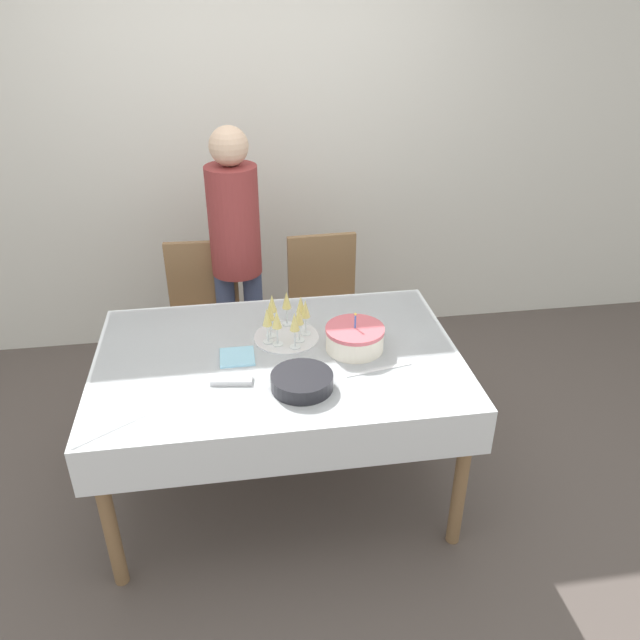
{
  "coord_description": "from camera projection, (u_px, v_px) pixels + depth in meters",
  "views": [
    {
      "loc": [
        -0.17,
        -2.33,
        2.24
      ],
      "look_at": [
        0.2,
        0.07,
        0.89
      ],
      "focal_mm": 35.0,
      "sensor_mm": 36.0,
      "label": 1
    }
  ],
  "objects": [
    {
      "name": "plate_stack_main",
      "position": [
        302.0,
        381.0,
        2.52
      ],
      "size": [
        0.25,
        0.25,
        0.06
      ],
      "color": "black",
      "rests_on": "dining_table"
    },
    {
      "name": "cake_knife",
      "position": [
        379.0,
        370.0,
        2.65
      ],
      "size": [
        0.3,
        0.07,
        0.0
      ],
      "color": "silver",
      "rests_on": "dining_table"
    },
    {
      "name": "dining_chair_far_right",
      "position": [
        325.0,
        310.0,
        3.66
      ],
      "size": [
        0.44,
        0.44,
        0.94
      ],
      "color": "olive",
      "rests_on": "ground_plane"
    },
    {
      "name": "birthday_cake",
      "position": [
        355.0,
        338.0,
        2.77
      ],
      "size": [
        0.26,
        0.26,
        0.18
      ],
      "color": "silver",
      "rests_on": "dining_table"
    },
    {
      "name": "wall_back",
      "position": [
        251.0,
        139.0,
        3.84
      ],
      "size": [
        8.0,
        0.05,
        2.7
      ],
      "color": "silver",
      "rests_on": "ground_plane"
    },
    {
      "name": "champagne_tray",
      "position": [
        286.0,
        319.0,
        2.84
      ],
      "size": [
        0.3,
        0.3,
        0.18
      ],
      "color": "silver",
      "rests_on": "dining_table"
    },
    {
      "name": "ground_plane",
      "position": [
        283.0,
        484.0,
        3.13
      ],
      "size": [
        12.0,
        12.0,
        0.0
      ],
      "primitive_type": "plane",
      "color": "#564C47"
    },
    {
      "name": "fork_pile",
      "position": [
        232.0,
        380.0,
        2.57
      ],
      "size": [
        0.18,
        0.08,
        0.02
      ],
      "color": "silver",
      "rests_on": "dining_table"
    },
    {
      "name": "dining_chair_far_left",
      "position": [
        205.0,
        319.0,
        3.57
      ],
      "size": [
        0.44,
        0.44,
        0.94
      ],
      "color": "olive",
      "rests_on": "ground_plane"
    },
    {
      "name": "dining_table",
      "position": [
        278.0,
        374.0,
        2.8
      ],
      "size": [
        1.6,
        1.07,
        0.77
      ],
      "color": "white",
      "rests_on": "ground_plane"
    },
    {
      "name": "person_standing",
      "position": [
        235.0,
        242.0,
        3.45
      ],
      "size": [
        0.28,
        0.28,
        1.57
      ],
      "color": "#3F4C72",
      "rests_on": "ground_plane"
    },
    {
      "name": "napkin_pile",
      "position": [
        237.0,
        357.0,
        2.73
      ],
      "size": [
        0.15,
        0.15,
        0.01
      ],
      "color": "#8CC6E0",
      "rests_on": "dining_table"
    }
  ]
}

